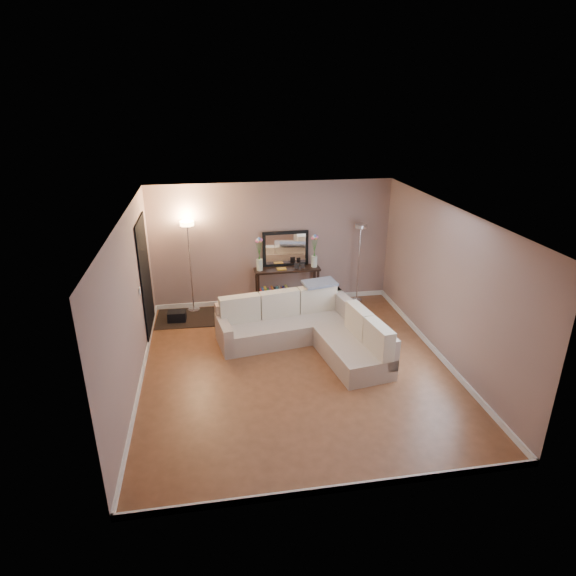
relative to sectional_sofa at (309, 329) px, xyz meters
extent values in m
cube|color=brown|center=(-0.37, -0.72, -0.32)|extent=(5.00, 5.50, 0.01)
cube|color=white|center=(-0.37, -0.72, 2.29)|extent=(5.00, 5.50, 0.01)
cube|color=gray|center=(-0.37, 2.04, 0.98)|extent=(5.00, 0.02, 2.60)
cube|color=gray|center=(-0.37, -3.48, 0.98)|extent=(5.00, 0.02, 2.60)
cube|color=gray|center=(-2.88, -0.72, 0.98)|extent=(0.02, 5.50, 2.60)
cube|color=gray|center=(2.14, -0.72, 0.98)|extent=(0.02, 5.50, 2.60)
cube|color=white|center=(-0.37, 2.01, -0.27)|extent=(5.00, 0.03, 0.10)
cube|color=white|center=(-0.37, -3.46, -0.27)|extent=(5.00, 0.03, 0.10)
cube|color=white|center=(-2.85, -0.72, -0.27)|extent=(0.03, 5.50, 0.10)
cube|color=white|center=(2.12, -0.72, -0.27)|extent=(0.03, 5.50, 0.10)
cube|color=black|center=(-2.85, 0.98, 0.78)|extent=(0.02, 1.20, 2.20)
cube|color=white|center=(-2.85, 0.13, 0.88)|extent=(0.02, 0.08, 0.12)
cube|color=#C5B09F|center=(-0.37, 0.30, -0.13)|extent=(2.55, 1.22, 0.38)
cube|color=#C5B09F|center=(-0.42, 0.63, 0.13)|extent=(2.44, 0.57, 0.53)
cube|color=#C5B09F|center=(-1.50, 0.12, -0.06)|extent=(0.30, 0.86, 0.53)
cube|color=#C5B09F|center=(0.60, -0.73, -0.13)|extent=(1.07, 1.62, 0.38)
cube|color=#C5B09F|center=(0.86, -0.26, 0.13)|extent=(0.56, 2.35, 0.53)
cube|color=beige|center=(-1.19, 0.40, 0.30)|extent=(0.76, 0.32, 0.49)
cube|color=beige|center=(-0.45, 0.52, 0.30)|extent=(0.76, 0.32, 0.49)
cube|color=beige|center=(0.29, 0.64, 0.30)|extent=(0.76, 0.32, 0.49)
cube|color=beige|center=(0.78, -0.41, 0.30)|extent=(0.31, 0.70, 0.49)
cube|color=beige|center=(0.89, -1.11, 0.30)|extent=(0.31, 0.70, 0.49)
cube|color=slate|center=(0.33, 0.65, 0.60)|extent=(0.68, 0.48, 0.08)
cube|color=black|center=(-0.10, 1.78, 0.50)|extent=(1.37, 0.40, 0.04)
cube|color=black|center=(-0.73, 1.62, 0.08)|extent=(0.05, 0.05, 0.80)
cube|color=black|center=(-0.73, 1.91, 0.08)|extent=(0.05, 0.05, 0.80)
cube|color=black|center=(0.53, 1.65, 0.08)|extent=(0.05, 0.05, 0.80)
cube|color=black|center=(0.53, 1.94, 0.08)|extent=(0.05, 0.05, 0.80)
cube|color=black|center=(-0.10, 1.78, -0.13)|extent=(1.29, 0.37, 0.03)
cube|color=#BF3333|center=(-0.66, 1.77, -0.02)|extent=(0.04, 0.17, 0.20)
cube|color=#3359A5|center=(-0.62, 1.77, 0.00)|extent=(0.04, 0.17, 0.22)
cube|color=gold|center=(-0.57, 1.77, 0.01)|extent=(0.05, 0.17, 0.24)
cube|color=#3F7F4C|center=(-0.51, 1.77, -0.02)|extent=(0.05, 0.17, 0.20)
cube|color=#994C99|center=(-0.46, 1.77, 0.00)|extent=(0.04, 0.17, 0.22)
cube|color=orange|center=(-0.42, 1.77, 0.01)|extent=(0.04, 0.17, 0.24)
cube|color=#262626|center=(-0.37, 1.77, -0.02)|extent=(0.05, 0.17, 0.20)
cube|color=#4C99B2|center=(-0.32, 1.77, 0.00)|extent=(0.05, 0.17, 0.22)
cube|color=#B2A58C|center=(-0.27, 1.78, 0.01)|extent=(0.04, 0.17, 0.24)
cube|color=brown|center=(-0.22, 1.78, -0.02)|extent=(0.04, 0.17, 0.20)
cube|color=navy|center=(-0.17, 1.78, 0.00)|extent=(0.05, 0.17, 0.22)
cube|color=gold|center=(-0.12, 1.78, 0.01)|extent=(0.05, 0.17, 0.24)
cube|color=black|center=(-0.10, 1.96, 0.89)|extent=(0.97, 0.06, 0.76)
cube|color=white|center=(-0.10, 1.94, 0.89)|extent=(0.84, 0.03, 0.63)
cube|color=gold|center=(-0.22, 1.75, 0.52)|extent=(0.19, 0.13, 0.04)
cube|color=black|center=(0.09, 1.73, 0.57)|extent=(0.11, 0.02, 0.14)
cube|color=black|center=(0.22, 1.74, 0.56)|extent=(0.08, 0.02, 0.12)
cylinder|color=silver|center=(-0.67, 1.77, 0.63)|extent=(0.13, 0.13, 0.25)
cylinder|color=#38722D|center=(-0.69, 1.77, 0.92)|extent=(0.10, 0.01, 0.43)
sphere|color=#E5598C|center=(-0.72, 1.77, 1.14)|extent=(0.08, 0.08, 0.07)
cylinder|color=#38722D|center=(-0.68, 1.77, 0.93)|extent=(0.06, 0.01, 0.46)
sphere|color=white|center=(-0.70, 1.77, 1.17)|extent=(0.08, 0.08, 0.07)
cylinder|color=#38722D|center=(-0.67, 1.77, 0.94)|extent=(0.01, 0.01, 0.48)
sphere|color=#598CE5|center=(-0.67, 1.77, 1.19)|extent=(0.08, 0.08, 0.07)
cylinder|color=#38722D|center=(-0.67, 1.77, 0.92)|extent=(0.06, 0.01, 0.44)
sphere|color=#E58C4C|center=(-0.65, 1.77, 1.14)|extent=(0.08, 0.08, 0.07)
cylinder|color=#38722D|center=(-0.66, 1.77, 0.93)|extent=(0.11, 0.01, 0.45)
sphere|color=#D866B2|center=(-0.63, 1.77, 1.17)|extent=(0.08, 0.08, 0.07)
cylinder|color=silver|center=(0.48, 1.80, 0.63)|extent=(0.13, 0.13, 0.25)
cylinder|color=#38722D|center=(0.46, 1.79, 0.92)|extent=(0.10, 0.01, 0.43)
sphere|color=#E5598C|center=(0.44, 1.79, 1.14)|extent=(0.08, 0.08, 0.07)
cylinder|color=#38722D|center=(0.47, 1.79, 0.93)|extent=(0.06, 0.01, 0.46)
sphere|color=white|center=(0.46, 1.79, 1.17)|extent=(0.08, 0.08, 0.07)
cylinder|color=#38722D|center=(0.48, 1.80, 0.94)|extent=(0.01, 0.01, 0.48)
sphere|color=#598CE5|center=(0.48, 1.80, 1.19)|extent=(0.08, 0.08, 0.07)
cylinder|color=#38722D|center=(0.49, 1.80, 0.92)|extent=(0.06, 0.01, 0.44)
sphere|color=#E58C4C|center=(0.50, 1.80, 1.14)|extent=(0.08, 0.08, 0.07)
cylinder|color=#38722D|center=(0.50, 1.80, 0.93)|extent=(0.11, 0.01, 0.45)
sphere|color=#D866B2|center=(0.52, 1.80, 1.17)|extent=(0.08, 0.08, 0.07)
cylinder|color=silver|center=(-2.07, 1.85, -0.30)|extent=(0.26, 0.26, 0.03)
cylinder|color=silver|center=(-2.07, 1.85, 0.61)|extent=(0.03, 0.03, 1.82)
cylinder|color=#FFBF72|center=(-2.07, 1.85, 1.55)|extent=(0.28, 0.28, 0.08)
cylinder|color=silver|center=(1.44, 1.77, -0.31)|extent=(0.24, 0.24, 0.03)
cylinder|color=silver|center=(1.44, 1.77, 0.51)|extent=(0.03, 0.03, 1.63)
cylinder|color=silver|center=(1.44, 1.77, 1.36)|extent=(0.26, 0.26, 0.07)
cube|color=black|center=(-2.19, 1.49, -0.31)|extent=(1.28, 0.97, 0.02)
cube|color=black|center=(-2.39, 1.38, -0.22)|extent=(0.36, 0.26, 0.23)
camera|label=1|loc=(-1.64, -7.52, 3.91)|focal=30.00mm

